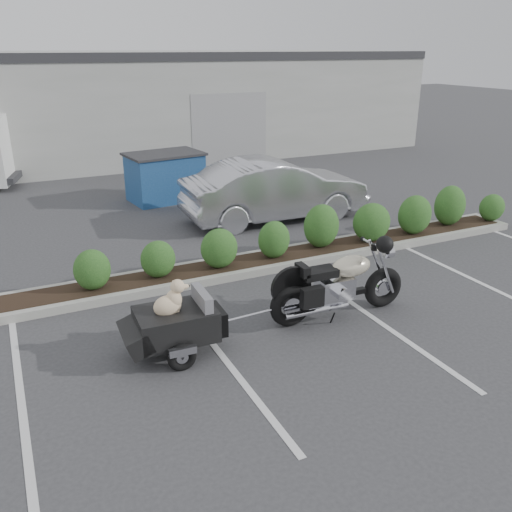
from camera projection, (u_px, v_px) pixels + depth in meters
name	position (u px, v px, depth m)	size (l,w,h in m)	color
ground	(290.00, 316.00, 9.01)	(90.00, 90.00, 0.00)	#38383A
planter_kerb	(281.00, 259.00, 11.23)	(12.00, 1.00, 0.15)	#9E9E93
building	(95.00, 102.00, 22.59)	(26.00, 10.00, 4.00)	#9EA099
motorcycle	(340.00, 285.00, 8.80)	(2.48, 0.83, 1.42)	black
pet_trailer	(175.00, 323.00, 7.73)	(1.97, 1.10, 1.18)	black
sedan	(275.00, 190.00, 13.78)	(1.65, 4.73, 1.56)	silver
dumpster	(165.00, 176.00, 15.56)	(2.25, 1.68, 1.37)	navy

